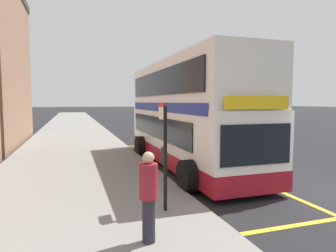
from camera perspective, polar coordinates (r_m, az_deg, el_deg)
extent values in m
plane|color=black|center=(38.83, -7.61, 0.64)|extent=(260.00, 260.00, 0.00)
cube|color=gray|center=(38.17, -18.00, 0.49)|extent=(6.00, 76.00, 0.14)
cube|color=white|center=(12.62, 3.52, -1.58)|extent=(2.44, 10.10, 2.30)
cube|color=white|center=(12.57, 3.57, 7.98)|extent=(2.42, 9.90, 1.90)
cube|color=maroon|center=(12.74, 3.50, -5.38)|extent=(2.46, 10.12, 0.60)
cube|color=navy|center=(12.55, 3.54, 3.74)|extent=(2.47, 9.29, 0.36)
cube|color=black|center=(12.57, -2.41, -0.23)|extent=(0.04, 8.08, 0.90)
cube|color=black|center=(12.17, -1.92, 8.33)|extent=(0.04, 8.89, 1.00)
cube|color=black|center=(8.14, 16.86, -3.49)|extent=(2.15, 0.04, 1.10)
cube|color=yellow|center=(8.06, 17.05, 4.42)|extent=(1.95, 0.04, 0.36)
cylinder|color=black|center=(8.97, 4.31, -9.72)|extent=(0.56, 1.00, 1.00)
cylinder|color=black|center=(10.23, 18.13, -8.12)|extent=(0.56, 1.00, 1.00)
cylinder|color=black|center=(14.98, -5.13, -3.87)|extent=(0.56, 1.00, 1.00)
cylinder|color=black|center=(15.77, 4.20, -3.43)|extent=(0.56, 1.00, 1.00)
cube|color=yellow|center=(12.14, -2.58, -8.27)|extent=(0.16, 12.81, 0.01)
cube|color=yellow|center=(13.15, 9.35, -7.31)|extent=(0.16, 12.81, 0.01)
cube|color=yellow|center=(7.35, 23.20, -17.45)|extent=(2.96, 0.16, 0.01)
cube|color=yellow|center=(18.50, -3.68, -3.77)|extent=(2.96, 0.16, 0.01)
cylinder|color=black|center=(6.97, -0.54, -6.39)|extent=(0.09, 0.09, 2.50)
cube|color=silver|center=(7.09, -1.17, 2.51)|extent=(0.05, 0.42, 0.30)
cube|color=red|center=(7.08, -1.17, 4.13)|extent=(0.05, 0.42, 0.10)
cube|color=black|center=(7.05, -0.78, -5.85)|extent=(0.06, 0.28, 0.40)
cube|color=maroon|center=(36.63, 0.65, 1.48)|extent=(1.76, 4.20, 0.72)
cube|color=black|center=(36.50, 0.70, 2.50)|extent=(1.52, 1.90, 0.60)
cylinder|color=black|center=(37.60, -1.34, 1.01)|extent=(0.22, 0.60, 0.60)
cylinder|color=black|center=(38.18, 1.34, 1.07)|extent=(0.22, 0.60, 0.60)
cylinder|color=black|center=(35.12, -0.11, 0.75)|extent=(0.22, 0.60, 0.60)
cylinder|color=black|center=(35.74, 2.74, 0.81)|extent=(0.22, 0.60, 0.60)
cube|color=navy|center=(29.33, 2.01, 0.66)|extent=(1.76, 4.20, 0.72)
cube|color=black|center=(29.20, 2.08, 1.94)|extent=(1.52, 1.90, 0.60)
cylinder|color=black|center=(30.28, -0.51, 0.11)|extent=(0.22, 0.60, 0.60)
cylinder|color=black|center=(30.90, 2.80, 0.20)|extent=(0.22, 0.60, 0.60)
cylinder|color=black|center=(27.82, 1.12, -0.30)|extent=(0.22, 0.60, 0.60)
cylinder|color=black|center=(28.49, 4.67, -0.19)|extent=(0.22, 0.60, 0.60)
cylinder|color=#26262D|center=(5.69, -3.78, -17.85)|extent=(0.24, 0.24, 0.82)
cylinder|color=maroon|center=(5.45, -3.82, -10.68)|extent=(0.34, 0.34, 0.65)
sphere|color=tan|center=(5.35, -3.84, -6.17)|extent=(0.22, 0.22, 0.22)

